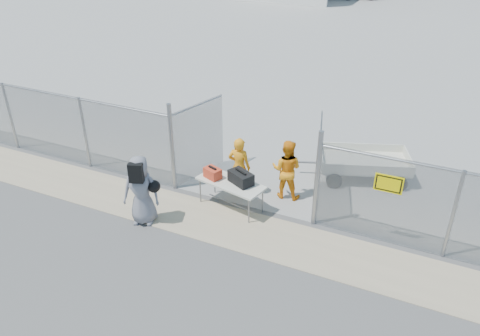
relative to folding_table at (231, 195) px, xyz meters
The scene contains 10 objects.
ground 1.84m from the folding_table, 84.73° to the right, with size 160.00×160.00×0.00m, color #4E4E4E.
dirt_strip 0.89m from the folding_table, 78.25° to the right, with size 44.00×1.60×0.01m, color tan.
chain_link_fence 0.77m from the folding_table, 50.92° to the left, with size 40.00×0.20×2.20m, color gray, non-canonical shape.
folding_table is the anchor object (origin of this frame).
orange_bag 0.73m from the folding_table, behind, with size 0.43×0.29×0.27m, color red.
black_duffel 0.59m from the folding_table, 14.97° to the left, with size 0.64×0.38×0.31m, color black.
security_worker_left 0.81m from the folding_table, 95.76° to the left, with size 0.62×0.41×1.69m, color orange.
security_worker_right 1.62m from the folding_table, 44.97° to the left, with size 0.81×0.63×1.66m, color orange.
visitor 2.29m from the folding_table, 138.84° to the right, with size 0.88×0.57×1.79m, color slate.
utility_trailer 4.12m from the folding_table, 47.79° to the left, with size 3.24×1.67×0.79m, color beige, non-canonical shape.
Camera 1 is at (4.35, -7.36, 6.79)m, focal length 35.00 mm.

